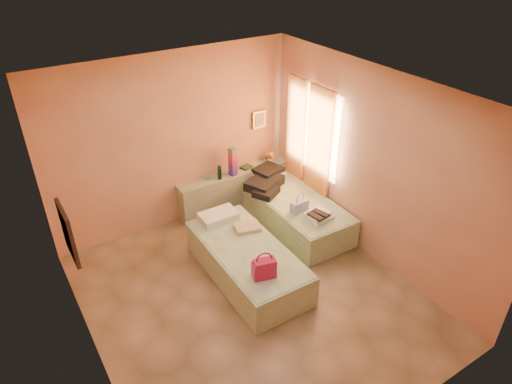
% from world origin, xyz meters
% --- Properties ---
extents(ground, '(4.50, 4.50, 0.00)m').
position_xyz_m(ground, '(0.00, 0.00, 0.00)').
color(ground, tan).
rests_on(ground, ground).
extents(room_walls, '(4.02, 4.51, 2.81)m').
position_xyz_m(room_walls, '(0.21, 0.57, 1.79)').
color(room_walls, tan).
rests_on(room_walls, ground).
extents(headboard_ledge, '(2.05, 0.30, 0.65)m').
position_xyz_m(headboard_ledge, '(0.98, 2.10, 0.33)').
color(headboard_ledge, '#A6AD8D').
rests_on(headboard_ledge, ground).
extents(bed_left, '(0.93, 2.02, 0.50)m').
position_xyz_m(bed_left, '(0.18, 0.40, 0.25)').
color(bed_left, beige).
rests_on(bed_left, ground).
extents(bed_right, '(0.93, 2.02, 0.50)m').
position_xyz_m(bed_right, '(1.50, 1.05, 0.25)').
color(bed_right, beige).
rests_on(bed_right, ground).
extents(water_bottle, '(0.08, 0.08, 0.24)m').
position_xyz_m(water_bottle, '(0.66, 2.04, 0.77)').
color(water_bottle, '#133622').
rests_on(water_bottle, headboard_ledge).
extents(rainbow_box, '(0.13, 0.13, 0.50)m').
position_xyz_m(rainbow_box, '(0.92, 2.05, 0.90)').
color(rainbow_box, '#AF1546').
rests_on(rainbow_box, headboard_ledge).
extents(small_dish, '(0.15, 0.15, 0.03)m').
position_xyz_m(small_dish, '(0.51, 2.18, 0.67)').
color(small_dish, '#488561').
rests_on(small_dish, headboard_ledge).
extents(green_book, '(0.22, 0.19, 0.03)m').
position_xyz_m(green_book, '(1.24, 2.14, 0.67)').
color(green_book, '#213F2B').
rests_on(green_book, headboard_ledge).
extents(flower_vase, '(0.23, 0.23, 0.24)m').
position_xyz_m(flower_vase, '(1.70, 2.09, 0.77)').
color(flower_vase, beige).
rests_on(flower_vase, headboard_ledge).
extents(magenta_handbag, '(0.32, 0.23, 0.27)m').
position_xyz_m(magenta_handbag, '(0.06, -0.21, 0.64)').
color(magenta_handbag, '#AF1546').
rests_on(magenta_handbag, bed_left).
extents(khaki_garment, '(0.42, 0.37, 0.06)m').
position_xyz_m(khaki_garment, '(0.42, 0.78, 0.53)').
color(khaki_garment, tan).
rests_on(khaki_garment, bed_left).
extents(clothes_pile, '(0.86, 0.86, 0.20)m').
position_xyz_m(clothes_pile, '(1.34, 1.64, 0.60)').
color(clothes_pile, black).
rests_on(clothes_pile, bed_right).
extents(blue_handbag, '(0.30, 0.15, 0.18)m').
position_xyz_m(blue_handbag, '(1.33, 0.73, 0.59)').
color(blue_handbag, '#3F4F99').
rests_on(blue_handbag, bed_right).
extents(towel_stack, '(0.38, 0.33, 0.10)m').
position_xyz_m(towel_stack, '(1.46, 0.42, 0.55)').
color(towel_stack, white).
rests_on(towel_stack, bed_right).
extents(sandal_pair, '(0.24, 0.29, 0.03)m').
position_xyz_m(sandal_pair, '(1.40, 0.37, 0.61)').
color(sandal_pair, black).
rests_on(sandal_pair, towel_stack).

